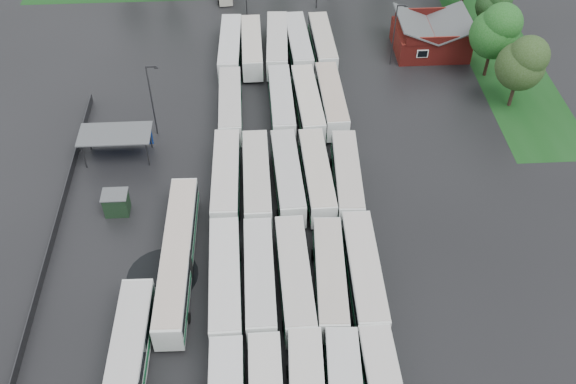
{
  "coord_description": "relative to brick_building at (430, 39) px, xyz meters",
  "views": [
    {
      "loc": [
        -0.76,
        -36.43,
        49.24
      ],
      "look_at": [
        2.0,
        12.0,
        2.5
      ],
      "focal_mm": 40.0,
      "sensor_mm": 36.0,
      "label": 1
    }
  ],
  "objects": [
    {
      "name": "ground",
      "position": [
        -24.0,
        -42.77,
        -1.87
      ],
      "size": [
        160.0,
        160.0,
        0.0
      ],
      "primitive_type": "plane",
      "color": "black",
      "rests_on": "ground"
    },
    {
      "name": "brick_building",
      "position": [
        0.0,
        0.0,
        0.0
      ],
      "size": [
        10.07,
        8.6,
        5.39
      ],
      "color": "maroon",
      "rests_on": "ground"
    },
    {
      "name": "wash_shed",
      "position": [
        -41.2,
        -20.74,
        1.12
      ],
      "size": [
        8.2,
        4.2,
        3.58
      ],
      "color": "#2D2D30",
      "rests_on": "ground"
    },
    {
      "name": "utility_hut",
      "position": [
        -40.2,
        -30.17,
        -0.55
      ],
      "size": [
        2.7,
        2.2,
        2.62
      ],
      "color": "black",
      "rests_on": "ground"
    },
    {
      "name": "grass_strip_east",
      "position": [
        10.0,
        0.03,
        -1.86
      ],
      "size": [
        10.0,
        50.0,
        0.01
      ],
      "primitive_type": "cube",
      "color": "#103D12",
      "rests_on": "ground"
    },
    {
      "name": "west_fence",
      "position": [
        -46.2,
        -34.77,
        -1.27
      ],
      "size": [
        0.1,
        50.0,
        1.2
      ],
      "primitive_type": "cube",
      "color": "#2D2D30",
      "rests_on": "ground"
    },
    {
      "name": "bus_r2c0",
      "position": [
        -28.46,
        -41.88,
        0.19
      ],
      "size": [
        3.13,
        13.47,
        3.73
      ],
      "rotation": [
        0.0,
        0.0,
        0.02
      ],
      "color": "white",
      "rests_on": "ground"
    },
    {
      "name": "bus_r2c1",
      "position": [
        -25.27,
        -41.76,
        0.11
      ],
      "size": [
        2.83,
        12.94,
        3.6
      ],
      "rotation": [
        0.0,
        0.0,
        0.01
      ],
      "color": "white",
      "rests_on": "ground"
    },
    {
      "name": "bus_r2c2",
      "position": [
        -22.0,
        -41.84,
        0.16
      ],
      "size": [
        3.14,
        13.28,
        3.68
      ],
      "rotation": [
        0.0,
        0.0,
        0.03
      ],
      "color": "white",
      "rests_on": "ground"
    },
    {
      "name": "bus_r2c3",
      "position": [
        -18.71,
        -41.91,
        0.09
      ],
      "size": [
        3.29,
        12.86,
        3.55
      ],
      "rotation": [
        0.0,
        0.0,
        -0.05
      ],
      "color": "white",
      "rests_on": "ground"
    },
    {
      "name": "bus_r2c4",
      "position": [
        -15.51,
        -41.68,
        0.18
      ],
      "size": [
        2.97,
        13.37,
        3.71
      ],
      "rotation": [
        0.0,
        0.0,
        -0.01
      ],
      "color": "white",
      "rests_on": "ground"
    },
    {
      "name": "bus_r3c0",
      "position": [
        -28.56,
        -27.79,
        0.17
      ],
      "size": [
        3.04,
        13.36,
        3.71
      ],
      "rotation": [
        0.0,
        0.0,
        -0.02
      ],
      "color": "white",
      "rests_on": "ground"
    },
    {
      "name": "bus_r3c1",
      "position": [
        -25.26,
        -28.15,
        0.17
      ],
      "size": [
        2.94,
        13.33,
        3.7
      ],
      "rotation": [
        0.0,
        0.0,
        0.01
      ],
      "color": "white",
      "rests_on": "ground"
    },
    {
      "name": "bus_r3c2",
      "position": [
        -21.87,
        -27.84,
        0.1
      ],
      "size": [
        3.24,
        12.97,
        3.58
      ],
      "rotation": [
        0.0,
        0.0,
        0.04
      ],
      "color": "white",
      "rests_on": "ground"
    },
    {
      "name": "bus_r3c3",
      "position": [
        -18.7,
        -27.9,
        0.11
      ],
      "size": [
        3.16,
        13.0,
        3.59
      ],
      "rotation": [
        0.0,
        0.0,
        0.03
      ],
      "color": "white",
      "rests_on": "ground"
    },
    {
      "name": "bus_r3c4",
      "position": [
        -15.42,
        -28.26,
        0.08
      ],
      "size": [
        3.29,
        12.85,
        3.55
      ],
      "rotation": [
        0.0,
        0.0,
        -0.05
      ],
      "color": "white",
      "rests_on": "ground"
    },
    {
      "name": "bus_r4c0",
      "position": [
        -28.2,
        -14.41,
        0.1
      ],
      "size": [
        2.84,
        12.83,
        3.57
      ],
      "rotation": [
        0.0,
        0.0,
        0.01
      ],
      "color": "white",
      "rests_on": "ground"
    },
    {
      "name": "bus_r4c2",
      "position": [
        -21.88,
        -14.31,
        0.11
      ],
      "size": [
        2.89,
        12.93,
        3.59
      ],
      "rotation": [
        0.0,
        0.0,
        0.01
      ],
      "color": "white",
      "rests_on": "ground"
    },
    {
      "name": "bus_r4c3",
      "position": [
        -18.63,
        -14.57,
        0.12
      ],
      "size": [
        3.36,
        13.11,
        3.62
      ],
      "rotation": [
        0.0,
        0.0,
        0.05
      ],
      "color": "white",
      "rests_on": "ground"
    },
    {
      "name": "bus_r4c4",
      "position": [
        -15.61,
        -14.03,
        0.11
      ],
      "size": [
        3.04,
        12.97,
        3.59
      ],
      "rotation": [
        0.0,
        0.0,
        0.02
      ],
      "color": "white",
      "rests_on": "ground"
    },
    {
      "name": "bus_r5c0",
      "position": [
        -28.32,
        -0.97,
        0.16
      ],
      "size": [
        3.25,
        13.32,
        3.68
      ],
      "rotation": [
        0.0,
        0.0,
        -0.03
      ],
      "color": "white",
      "rests_on": "ground"
    },
    {
      "name": "bus_r5c1",
      "position": [
        -25.34,
        -0.92,
        0.09
      ],
      "size": [
        2.84,
        12.82,
        3.56
      ],
      "rotation": [
        0.0,
        0.0,
        0.01
      ],
      "color": "white",
      "rests_on": "ground"
    },
    {
      "name": "bus_r5c2",
      "position": [
        -21.81,
        -0.72,
        0.18
      ],
      "size": [
        3.43,
        13.49,
        3.72
      ],
      "rotation": [
        0.0,
        0.0,
        -0.05
      ],
      "color": "white",
      "rests_on": "ground"
    },
    {
      "name": "bus_r5c3",
      "position": [
        -18.83,
        -0.66,
        0.14
      ],
      "size": [
        3.35,
        13.22,
        3.65
      ],
      "rotation": [
        0.0,
        0.0,
        0.04
      ],
      "color": "white",
      "rests_on": "ground"
    },
    {
      "name": "bus_r5c4",
      "position": [
        -15.42,
        -0.47,
        0.07
      ],
      "size": [
        3.06,
        12.73,
        3.52
      ],
      "rotation": [
        0.0,
        0.0,
        0.03
      ],
      "color": "white",
      "rests_on": "ground"
    },
    {
      "name": "artic_bus_west_b",
      "position": [
        -33.09,
        -38.57,
        0.1
      ],
      "size": [
        3.15,
        19.15,
        3.54
      ],
      "rotation": [
        0.0,
        0.0,
        -0.02
      ],
      "color": "white",
      "rests_on": "ground"
    },
    {
      "name": "tree_east_0",
      "position": [
        7.7,
        -13.8,
        4.58
      ],
      "size": [
        6.06,
        6.06,
        10.03
      ],
      "color": "#37261D",
      "rests_on": "ground"
    },
    {
      "name": "tree_east_1",
      "position": [
        6.42,
        -6.81,
        5.0
      ],
      "size": [
        6.44,
        6.44,
        10.67
      ],
      "color": "black",
      "rests_on": "ground"
    },
    {
      "name": "tree_east_2",
      "position": [
        9.55,
        3.51,
        3.39
      ],
      "size": [
        4.94,
        4.93,
        8.17
      ],
      "color": "black",
      "rests_on": "ground"
    },
    {
      "name": "lamp_post_ne",
      "position": [
        -6.03,
        -3.31,
        3.36
      ],
      "size": [
        1.39,
        0.27,
        9.0
      ],
      "color": "#2D2D30",
      "rests_on": "ground"
    },
    {
      "name": "lamp_post_nw",
      "position": [
        -37.07,
        -16.92,
        3.73
      ],
      "size": [
        1.48,
        0.29,
        9.63
      ],
      "color": "#2D2D30",
      "rests_on": "ground"
    },
    {
      "name": "puddle_2",
      "position": [
        -34.74,
        -39.22,
        -1.86
      ],
      "size": [
        6.99,
        6.99,
        0.01
      ],
      "primitive_type": "cylinder",
      "color": "black",
      "rests_on": "ground"
    },
    {
      "name": "puddle_3",
      "position": [
        -21.3,
        -44.1,
        -1.86
      ],
      "size": [
        4.01,
        4.01,
        0.01
      ],
      "primitive_type": "cylinder",
      "color": "black",
      "rests_on": "ground"
    }
  ]
}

